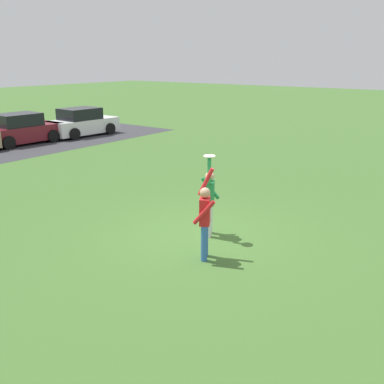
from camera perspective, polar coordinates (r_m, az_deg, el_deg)
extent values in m
plane|color=#426B2D|center=(11.20, 1.22, -5.73)|extent=(120.00, 120.00, 0.00)
cylinder|color=silver|center=(11.27, 2.30, -3.35)|extent=(0.14, 0.14, 0.82)
cylinder|color=silver|center=(11.03, 2.20, -3.81)|extent=(0.14, 0.14, 0.82)
cube|color=#238447|center=(10.93, 2.29, -0.09)|extent=(0.42, 0.37, 0.60)
sphere|color=tan|center=(10.81, 2.32, 2.02)|extent=(0.23, 0.23, 0.23)
cylinder|color=#238447|center=(11.13, 2.38, 0.48)|extent=(0.29, 0.45, 0.59)
cylinder|color=#238447|center=(10.54, 2.24, 2.84)|extent=(0.09, 0.09, 0.66)
cylinder|color=#3366B7|center=(9.75, 1.57, -6.66)|extent=(0.14, 0.14, 0.82)
cylinder|color=#3366B7|center=(9.99, 1.70, -6.07)|extent=(0.14, 0.14, 0.82)
cube|color=red|center=(9.61, 1.67, -2.47)|extent=(0.42, 0.37, 0.60)
sphere|color=tan|center=(9.48, 1.69, -0.10)|extent=(0.23, 0.23, 0.23)
cylinder|color=red|center=(9.39, 1.55, -2.65)|extent=(0.29, 0.45, 0.59)
cylinder|color=red|center=(9.65, 1.81, 1.33)|extent=(0.23, 0.33, 0.65)
cylinder|color=white|center=(10.47, 2.26, 4.66)|extent=(0.28, 0.28, 0.02)
cube|color=maroon|center=(25.07, -21.09, 7.10)|extent=(4.18, 2.00, 0.80)
cube|color=black|center=(24.90, -21.57, 8.67)|extent=(2.18, 1.74, 0.64)
cylinder|color=black|center=(26.51, -19.66, 7.23)|extent=(0.67, 0.25, 0.66)
cylinder|color=black|center=(24.98, -17.46, 6.90)|extent=(0.67, 0.25, 0.66)
cylinder|color=black|center=(23.71, -22.57, 5.90)|extent=(0.67, 0.25, 0.66)
cube|color=white|center=(26.77, -13.91, 8.27)|extent=(4.18, 2.00, 0.80)
cube|color=black|center=(26.59, -14.28, 9.76)|extent=(2.18, 1.74, 0.64)
cylinder|color=black|center=(28.28, -12.95, 8.32)|extent=(0.67, 0.25, 0.66)
cylinder|color=black|center=(26.88, -10.52, 8.04)|extent=(0.67, 0.25, 0.66)
cylinder|color=black|center=(26.82, -17.24, 7.55)|extent=(0.67, 0.25, 0.66)
cylinder|color=black|center=(25.33, -14.92, 7.24)|extent=(0.67, 0.25, 0.66)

